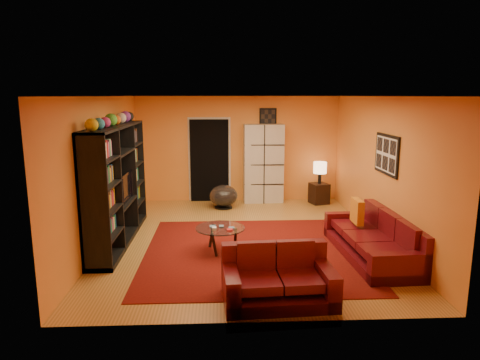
{
  "coord_description": "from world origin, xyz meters",
  "views": [
    {
      "loc": [
        -0.42,
        -7.58,
        2.61
      ],
      "look_at": [
        -0.07,
        0.1,
        1.09
      ],
      "focal_mm": 32.0,
      "sensor_mm": 36.0,
      "label": 1
    }
  ],
  "objects_px": {
    "entertainment_unit": "(117,184)",
    "tv": "(122,187)",
    "coffee_table": "(220,230)",
    "loveseat": "(277,278)",
    "side_table": "(319,193)",
    "sofa": "(377,240)",
    "table_lamp": "(320,168)",
    "storage_cabinet": "(263,164)",
    "bowl_chair": "(223,196)"
  },
  "relations": [
    {
      "from": "entertainment_unit",
      "to": "tv",
      "type": "relative_size",
      "value": 3.4
    },
    {
      "from": "entertainment_unit",
      "to": "coffee_table",
      "type": "height_order",
      "value": "entertainment_unit"
    },
    {
      "from": "loveseat",
      "to": "coffee_table",
      "type": "bearing_deg",
      "value": 19.07
    },
    {
      "from": "loveseat",
      "to": "side_table",
      "type": "xyz_separation_m",
      "value": [
        1.69,
        4.97,
        -0.04
      ]
    },
    {
      "from": "entertainment_unit",
      "to": "sofa",
      "type": "distance_m",
      "value": 4.59
    },
    {
      "from": "tv",
      "to": "table_lamp",
      "type": "height_order",
      "value": "tv"
    },
    {
      "from": "entertainment_unit",
      "to": "loveseat",
      "type": "height_order",
      "value": "entertainment_unit"
    },
    {
      "from": "storage_cabinet",
      "to": "entertainment_unit",
      "type": "bearing_deg",
      "value": -137.82
    },
    {
      "from": "entertainment_unit",
      "to": "storage_cabinet",
      "type": "relative_size",
      "value": 1.56
    },
    {
      "from": "sofa",
      "to": "table_lamp",
      "type": "xyz_separation_m",
      "value": [
        -0.15,
        3.55,
        0.59
      ]
    },
    {
      "from": "bowl_chair",
      "to": "side_table",
      "type": "distance_m",
      "value": 2.38
    },
    {
      "from": "loveseat",
      "to": "side_table",
      "type": "distance_m",
      "value": 5.25
    },
    {
      "from": "loveseat",
      "to": "storage_cabinet",
      "type": "bearing_deg",
      "value": -7.22
    },
    {
      "from": "tv",
      "to": "loveseat",
      "type": "distance_m",
      "value": 3.63
    },
    {
      "from": "storage_cabinet",
      "to": "side_table",
      "type": "relative_size",
      "value": 3.86
    },
    {
      "from": "coffee_table",
      "to": "bowl_chair",
      "type": "distance_m",
      "value": 2.86
    },
    {
      "from": "entertainment_unit",
      "to": "tv",
      "type": "bearing_deg",
      "value": 62.08
    },
    {
      "from": "sofa",
      "to": "coffee_table",
      "type": "distance_m",
      "value": 2.6
    },
    {
      "from": "storage_cabinet",
      "to": "sofa",
      "type": "bearing_deg",
      "value": -70.09
    },
    {
      "from": "entertainment_unit",
      "to": "sofa",
      "type": "height_order",
      "value": "entertainment_unit"
    },
    {
      "from": "sofa",
      "to": "side_table",
      "type": "bearing_deg",
      "value": 89.87
    },
    {
      "from": "loveseat",
      "to": "side_table",
      "type": "bearing_deg",
      "value": -22.36
    },
    {
      "from": "loveseat",
      "to": "table_lamp",
      "type": "xyz_separation_m",
      "value": [
        1.69,
        4.97,
        0.59
      ]
    },
    {
      "from": "bowl_chair",
      "to": "table_lamp",
      "type": "relative_size",
      "value": 1.25
    },
    {
      "from": "loveseat",
      "to": "storage_cabinet",
      "type": "distance_m",
      "value": 5.27
    },
    {
      "from": "coffee_table",
      "to": "entertainment_unit",
      "type": "bearing_deg",
      "value": 160.42
    },
    {
      "from": "entertainment_unit",
      "to": "coffee_table",
      "type": "xyz_separation_m",
      "value": [
        1.84,
        -0.65,
        -0.67
      ]
    },
    {
      "from": "storage_cabinet",
      "to": "table_lamp",
      "type": "bearing_deg",
      "value": -12.33
    },
    {
      "from": "loveseat",
      "to": "bowl_chair",
      "type": "relative_size",
      "value": 2.19
    },
    {
      "from": "entertainment_unit",
      "to": "bowl_chair",
      "type": "distance_m",
      "value": 3.02
    },
    {
      "from": "entertainment_unit",
      "to": "tv",
      "type": "xyz_separation_m",
      "value": [
        0.05,
        0.09,
        -0.08
      ]
    },
    {
      "from": "sofa",
      "to": "table_lamp",
      "type": "relative_size",
      "value": 4.39
    },
    {
      "from": "tv",
      "to": "loveseat",
      "type": "relative_size",
      "value": 0.6
    },
    {
      "from": "tv",
      "to": "coffee_table",
      "type": "xyz_separation_m",
      "value": [
        1.79,
        -0.75,
        -0.6
      ]
    },
    {
      "from": "loveseat",
      "to": "storage_cabinet",
      "type": "relative_size",
      "value": 0.76
    },
    {
      "from": "coffee_table",
      "to": "table_lamp",
      "type": "height_order",
      "value": "table_lamp"
    },
    {
      "from": "coffee_table",
      "to": "storage_cabinet",
      "type": "height_order",
      "value": "storage_cabinet"
    },
    {
      "from": "sofa",
      "to": "loveseat",
      "type": "height_order",
      "value": "same"
    },
    {
      "from": "sofa",
      "to": "table_lamp",
      "type": "height_order",
      "value": "table_lamp"
    },
    {
      "from": "coffee_table",
      "to": "bowl_chair",
      "type": "height_order",
      "value": "bowl_chair"
    },
    {
      "from": "entertainment_unit",
      "to": "tv",
      "type": "height_order",
      "value": "entertainment_unit"
    },
    {
      "from": "entertainment_unit",
      "to": "coffee_table",
      "type": "distance_m",
      "value": 2.06
    },
    {
      "from": "storage_cabinet",
      "to": "bowl_chair",
      "type": "xyz_separation_m",
      "value": [
        -0.99,
        -0.59,
        -0.67
      ]
    },
    {
      "from": "side_table",
      "to": "table_lamp",
      "type": "distance_m",
      "value": 0.63
    },
    {
      "from": "loveseat",
      "to": "sofa",
      "type": "bearing_deg",
      "value": -55.91
    },
    {
      "from": "sofa",
      "to": "storage_cabinet",
      "type": "height_order",
      "value": "storage_cabinet"
    },
    {
      "from": "tv",
      "to": "coffee_table",
      "type": "bearing_deg",
      "value": -112.71
    },
    {
      "from": "sofa",
      "to": "side_table",
      "type": "height_order",
      "value": "sofa"
    },
    {
      "from": "loveseat",
      "to": "coffee_table",
      "type": "relative_size",
      "value": 1.75
    },
    {
      "from": "sofa",
      "to": "loveseat",
      "type": "xyz_separation_m",
      "value": [
        -1.84,
        -1.42,
        0.0
      ]
    }
  ]
}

